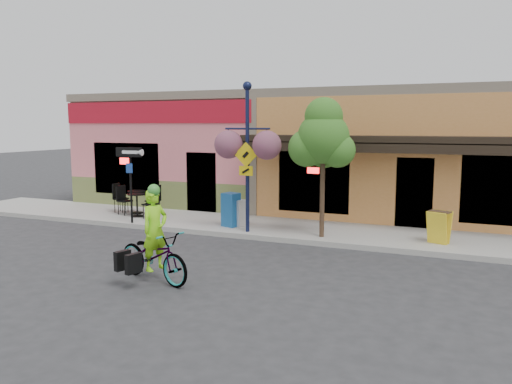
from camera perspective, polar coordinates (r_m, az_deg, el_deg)
ground at (r=14.06m, az=-2.16°, el=-5.84°), size 90.00×90.00×0.00m
sidewalk at (r=15.84m, az=0.88°, el=-4.02°), size 24.00×3.00×0.15m
curb at (r=14.53m, az=-1.25°, el=-5.09°), size 24.00×0.12×0.15m
building at (r=20.74m, az=6.56°, el=4.77°), size 18.20×8.20×4.50m
bicycle at (r=10.83m, az=-11.62°, el=-7.14°), size 2.20×1.29×1.09m
cyclist_rider at (r=10.73m, az=-11.45°, el=-5.57°), size 0.57×0.72×1.71m
lamp_post at (r=14.52m, az=-0.99°, el=3.94°), size 1.40×0.57×4.38m
one_way_sign at (r=16.42m, az=-14.10°, el=0.74°), size 0.95×0.27×2.43m
cafe_set_left at (r=17.61m, az=-13.44°, el=-1.08°), size 1.87×1.22×1.03m
cafe_set_right at (r=18.26m, az=-13.47°, el=-0.74°), size 1.80×0.97×1.06m
newspaper_box_blue at (r=15.50m, az=-2.89°, el=-2.04°), size 0.57×0.53×1.04m
newspaper_box_grey at (r=15.54m, az=-1.97°, el=-2.41°), size 0.49×0.47×0.83m
street_tree at (r=13.97m, az=7.64°, el=2.82°), size 2.02×2.02×3.94m
sandwich_board at (r=13.99m, az=19.95°, el=-3.89°), size 0.63×0.54×0.88m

